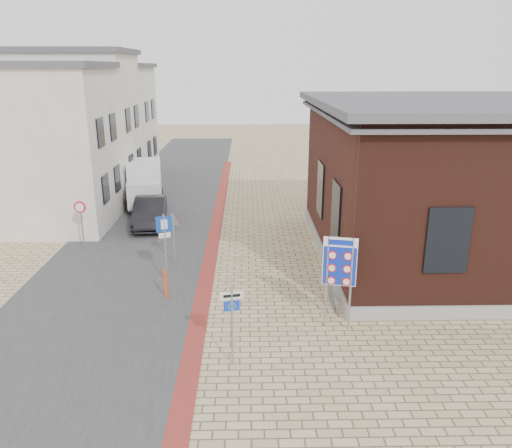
# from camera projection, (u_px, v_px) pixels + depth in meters

# --- Properties ---
(ground) EXTENTS (120.00, 120.00, 0.00)m
(ground) POSITION_uv_depth(u_px,v_px,m) (259.00, 336.00, 15.59)
(ground) COLOR tan
(ground) RESTS_ON ground
(road_strip) EXTENTS (7.00, 60.00, 0.02)m
(road_strip) POSITION_uv_depth(u_px,v_px,m) (161.00, 208.00, 29.79)
(road_strip) COLOR #38383A
(road_strip) RESTS_ON ground
(curb_strip) EXTENTS (0.60, 40.00, 0.02)m
(curb_strip) POSITION_uv_depth(u_px,v_px,m) (214.00, 234.00, 25.08)
(curb_strip) COLOR maroon
(curb_strip) RESTS_ON ground
(brick_building) EXTENTS (13.00, 13.00, 6.80)m
(brick_building) POSITION_uv_depth(u_px,v_px,m) (465.00, 178.00, 21.39)
(brick_building) COLOR gray
(brick_building) RESTS_ON ground
(townhouse_near) EXTENTS (7.40, 6.40, 8.30)m
(townhouse_near) POSITION_uv_depth(u_px,v_px,m) (39.00, 146.00, 25.57)
(townhouse_near) COLOR beige
(townhouse_near) RESTS_ON ground
(townhouse_mid) EXTENTS (7.40, 6.40, 9.10)m
(townhouse_mid) POSITION_uv_depth(u_px,v_px,m) (76.00, 125.00, 31.17)
(townhouse_mid) COLOR beige
(townhouse_mid) RESTS_ON ground
(townhouse_far) EXTENTS (7.40, 6.40, 8.30)m
(townhouse_far) POSITION_uv_depth(u_px,v_px,m) (103.00, 122.00, 37.01)
(townhouse_far) COLOR beige
(townhouse_far) RESTS_ON ground
(bike_rack) EXTENTS (0.08, 1.80, 0.60)m
(bike_rack) POSITION_uv_depth(u_px,v_px,m) (332.00, 297.00, 17.66)
(bike_rack) COLOR slate
(bike_rack) RESTS_ON ground
(sedan) EXTENTS (1.94, 4.54, 1.46)m
(sedan) POSITION_uv_depth(u_px,v_px,m) (150.00, 212.00, 26.33)
(sedan) COLOR black
(sedan) RESTS_ON ground
(box_truck) EXTENTS (2.69, 5.09, 2.53)m
(box_truck) POSITION_uv_depth(u_px,v_px,m) (145.00, 184.00, 30.12)
(box_truck) COLOR slate
(box_truck) RESTS_ON ground
(border_sign) EXTENTS (1.04, 0.28, 3.09)m
(border_sign) POSITION_uv_depth(u_px,v_px,m) (340.00, 264.00, 15.45)
(border_sign) COLOR gray
(border_sign) RESTS_ON ground
(essen_sign) EXTENTS (0.64, 0.17, 2.40)m
(essen_sign) POSITION_uv_depth(u_px,v_px,m) (232.00, 314.00, 13.67)
(essen_sign) COLOR gray
(essen_sign) RESTS_ON ground
(parking_sign) EXTENTS (0.58, 0.26, 2.78)m
(parking_sign) POSITION_uv_depth(u_px,v_px,m) (165.00, 236.00, 18.94)
(parking_sign) COLOR gray
(parking_sign) RESTS_ON ground
(yield_sign) EXTENTS (0.81, 0.27, 2.33)m
(yield_sign) POSITION_uv_depth(u_px,v_px,m) (173.00, 225.00, 20.72)
(yield_sign) COLOR gray
(yield_sign) RESTS_ON ground
(speed_sign) EXTENTS (0.55, 0.07, 2.33)m
(speed_sign) POSITION_uv_depth(u_px,v_px,m) (81.00, 218.00, 22.47)
(speed_sign) COLOR gray
(speed_sign) RESTS_ON ground
(bollard) EXTENTS (0.13, 0.13, 1.11)m
(bollard) POSITION_uv_depth(u_px,v_px,m) (165.00, 284.00, 18.03)
(bollard) COLOR #FF440D
(bollard) RESTS_ON ground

